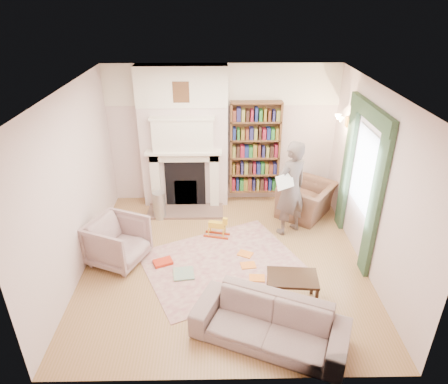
{
  "coord_description": "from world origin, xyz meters",
  "views": [
    {
      "loc": [
        -0.1,
        -5.36,
        4.02
      ],
      "look_at": [
        0.0,
        0.25,
        1.15
      ],
      "focal_mm": 32.0,
      "sensor_mm": 36.0,
      "label": 1
    }
  ],
  "objects_px": {
    "armchair_reading": "(306,200)",
    "coffee_table": "(291,289)",
    "rocking_horse": "(217,227)",
    "sofa": "(270,323)",
    "man_reading": "(291,189)",
    "paraffin_heater": "(159,205)",
    "bookcase": "(255,148)",
    "armchair_left": "(118,242)"
  },
  "relations": [
    {
      "from": "armchair_reading",
      "to": "coffee_table",
      "type": "height_order",
      "value": "armchair_reading"
    },
    {
      "from": "coffee_table",
      "to": "rocking_horse",
      "type": "relative_size",
      "value": 1.53
    },
    {
      "from": "sofa",
      "to": "coffee_table",
      "type": "relative_size",
      "value": 2.75
    },
    {
      "from": "armchair_reading",
      "to": "man_reading",
      "type": "relative_size",
      "value": 0.57
    },
    {
      "from": "paraffin_heater",
      "to": "rocking_horse",
      "type": "relative_size",
      "value": 1.21
    },
    {
      "from": "man_reading",
      "to": "paraffin_heater",
      "type": "bearing_deg",
      "value": -44.69
    },
    {
      "from": "bookcase",
      "to": "armchair_left",
      "type": "relative_size",
      "value": 2.23
    },
    {
      "from": "rocking_horse",
      "to": "sofa",
      "type": "bearing_deg",
      "value": -60.63
    },
    {
      "from": "sofa",
      "to": "coffee_table",
      "type": "xyz_separation_m",
      "value": [
        0.39,
        0.69,
        -0.06
      ]
    },
    {
      "from": "rocking_horse",
      "to": "armchair_left",
      "type": "bearing_deg",
      "value": -142.41
    },
    {
      "from": "bookcase",
      "to": "man_reading",
      "type": "bearing_deg",
      "value": -66.56
    },
    {
      "from": "sofa",
      "to": "armchair_left",
      "type": "bearing_deg",
      "value": 166.0
    },
    {
      "from": "bookcase",
      "to": "coffee_table",
      "type": "bearing_deg",
      "value": -84.8
    },
    {
      "from": "coffee_table",
      "to": "paraffin_heater",
      "type": "distance_m",
      "value": 3.24
    },
    {
      "from": "armchair_reading",
      "to": "man_reading",
      "type": "xyz_separation_m",
      "value": [
        -0.45,
        -0.6,
        0.55
      ]
    },
    {
      "from": "armchair_reading",
      "to": "rocking_horse",
      "type": "distance_m",
      "value": 1.92
    },
    {
      "from": "sofa",
      "to": "man_reading",
      "type": "relative_size",
      "value": 1.09
    },
    {
      "from": "coffee_table",
      "to": "paraffin_heater",
      "type": "height_order",
      "value": "paraffin_heater"
    },
    {
      "from": "coffee_table",
      "to": "rocking_horse",
      "type": "distance_m",
      "value": 2.02
    },
    {
      "from": "paraffin_heater",
      "to": "sofa",
      "type": "bearing_deg",
      "value": -60.14
    },
    {
      "from": "paraffin_heater",
      "to": "rocking_horse",
      "type": "xyz_separation_m",
      "value": [
        1.11,
        -0.69,
        -0.07
      ]
    },
    {
      "from": "armchair_left",
      "to": "armchair_reading",
      "type": "bearing_deg",
      "value": -43.4
    },
    {
      "from": "bookcase",
      "to": "armchair_reading",
      "type": "height_order",
      "value": "bookcase"
    },
    {
      "from": "sofa",
      "to": "man_reading",
      "type": "xyz_separation_m",
      "value": [
        0.65,
        2.56,
        0.6
      ]
    },
    {
      "from": "bookcase",
      "to": "man_reading",
      "type": "height_order",
      "value": "bookcase"
    },
    {
      "from": "armchair_reading",
      "to": "rocking_horse",
      "type": "bearing_deg",
      "value": -29.94
    },
    {
      "from": "man_reading",
      "to": "coffee_table",
      "type": "xyz_separation_m",
      "value": [
        -0.25,
        -1.87,
        -0.66
      ]
    },
    {
      "from": "man_reading",
      "to": "rocking_horse",
      "type": "bearing_deg",
      "value": -25.56
    },
    {
      "from": "armchair_reading",
      "to": "sofa",
      "type": "xyz_separation_m",
      "value": [
        -1.1,
        -3.16,
        -0.05
      ]
    },
    {
      "from": "armchair_reading",
      "to": "rocking_horse",
      "type": "xyz_separation_m",
      "value": [
        -1.76,
        -0.76,
        -0.13
      ]
    },
    {
      "from": "armchair_reading",
      "to": "coffee_table",
      "type": "distance_m",
      "value": 2.57
    },
    {
      "from": "bookcase",
      "to": "armchair_left",
      "type": "xyz_separation_m",
      "value": [
        -2.37,
        -2.09,
        -0.8
      ]
    },
    {
      "from": "bookcase",
      "to": "man_reading",
      "type": "xyz_separation_m",
      "value": [
        0.54,
        -1.24,
        -0.29
      ]
    },
    {
      "from": "sofa",
      "to": "paraffin_heater",
      "type": "distance_m",
      "value": 3.56
    },
    {
      "from": "armchair_reading",
      "to": "armchair_left",
      "type": "bearing_deg",
      "value": -29.77
    },
    {
      "from": "armchair_left",
      "to": "man_reading",
      "type": "height_order",
      "value": "man_reading"
    },
    {
      "from": "coffee_table",
      "to": "rocking_horse",
      "type": "xyz_separation_m",
      "value": [
        -1.06,
        1.72,
        -0.02
      ]
    },
    {
      "from": "armchair_reading",
      "to": "paraffin_heater",
      "type": "height_order",
      "value": "armchair_reading"
    },
    {
      "from": "man_reading",
      "to": "paraffin_heater",
      "type": "height_order",
      "value": "man_reading"
    },
    {
      "from": "armchair_reading",
      "to": "armchair_left",
      "type": "distance_m",
      "value": 3.66
    },
    {
      "from": "armchair_left",
      "to": "rocking_horse",
      "type": "relative_size",
      "value": 1.82
    },
    {
      "from": "armchair_reading",
      "to": "coffee_table",
      "type": "relative_size",
      "value": 1.45
    }
  ]
}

